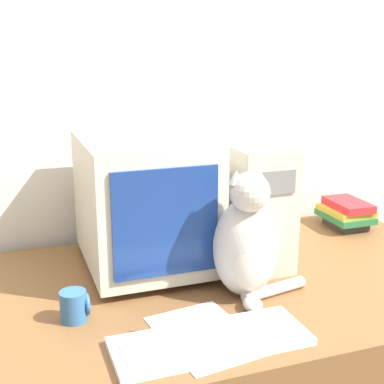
% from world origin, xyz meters
% --- Properties ---
extents(wall_back, '(7.00, 0.05, 2.50)m').
position_xyz_m(wall_back, '(0.00, 1.00, 1.25)').
color(wall_back, silver).
rests_on(wall_back, ground_plane).
extents(crt_monitor, '(0.38, 0.48, 0.42)m').
position_xyz_m(crt_monitor, '(-0.26, 0.66, 0.99)').
color(crt_monitor, beige).
rests_on(crt_monitor, desk).
extents(computer_tower, '(0.18, 0.47, 0.40)m').
position_xyz_m(computer_tower, '(0.08, 0.66, 0.98)').
color(computer_tower, beige).
rests_on(computer_tower, desk).
extents(keyboard, '(0.48, 0.18, 0.02)m').
position_xyz_m(keyboard, '(-0.23, 0.14, 0.79)').
color(keyboard, silver).
rests_on(keyboard, desk).
extents(cat, '(0.29, 0.25, 0.38)m').
position_xyz_m(cat, '(-0.04, 0.35, 0.93)').
color(cat, silver).
rests_on(cat, desk).
extents(book_stack, '(0.16, 0.21, 0.11)m').
position_xyz_m(book_stack, '(0.59, 0.77, 0.83)').
color(book_stack, '#383333').
rests_on(book_stack, desk).
extents(pen, '(0.14, 0.03, 0.01)m').
position_xyz_m(pen, '(-0.34, 0.24, 0.78)').
color(pen, black).
rests_on(pen, desk).
extents(paper_sheet, '(0.25, 0.32, 0.00)m').
position_xyz_m(paper_sheet, '(-0.23, 0.18, 0.78)').
color(paper_sheet, white).
rests_on(paper_sheet, desk).
extents(mug, '(0.08, 0.07, 0.08)m').
position_xyz_m(mug, '(-0.53, 0.37, 0.82)').
color(mug, '#33669E').
rests_on(mug, desk).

